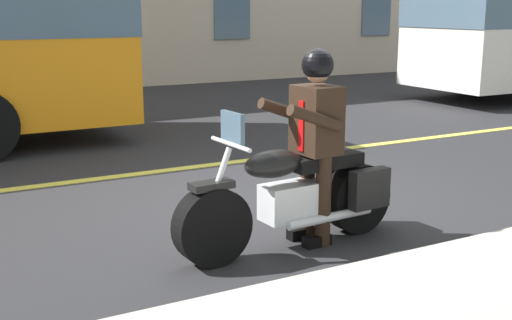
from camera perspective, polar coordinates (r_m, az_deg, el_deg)
name	(u,v)px	position (r m, az deg, el deg)	size (l,w,h in m)	color
ground_plane	(285,204)	(7.10, 2.53, -3.85)	(80.00, 80.00, 0.00)	#28282B
lane_center_stripe	(209,165)	(8.81, -4.15, -0.46)	(60.00, 0.16, 0.01)	#E5DB4C
motorcycle_main	(297,197)	(5.77, 3.57, -3.21)	(2.22, 0.68, 1.26)	black
rider_main	(315,129)	(5.75, 5.17, 2.68)	(0.65, 0.58, 1.74)	black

